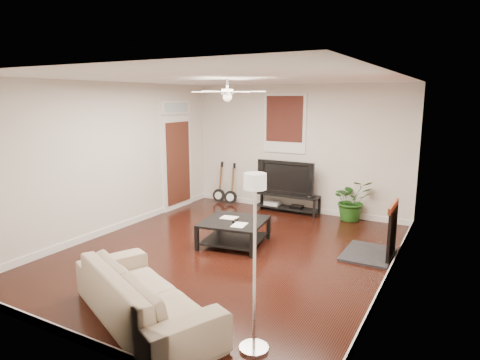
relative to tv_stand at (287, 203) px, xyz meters
The scene contains 14 objects.
room 3.03m from the tv_stand, 87.32° to the right, with size 5.01×6.01×2.81m.
brick_accent 3.38m from the tv_stand, 34.21° to the right, with size 0.02×2.20×2.80m, color #A65535.
fireplace 2.94m from the tv_stand, 37.37° to the right, with size 0.80×1.10×0.92m, color black.
window_back 1.76m from the tv_stand, 131.76° to the left, with size 1.00×0.06×1.30m, color #37100F.
door_left 2.70m from the tv_stand, 159.31° to the right, with size 0.08×1.00×2.50m, color white.
tv_stand is the anchor object (origin of this frame).
tv 0.58m from the tv_stand, 90.00° to the left, with size 1.31×0.17×0.75m, color black.
coffee_table 2.40m from the tv_stand, 89.39° to the right, with size 1.03×1.03×0.43m, color black.
sofa 5.10m from the tv_stand, 85.67° to the right, with size 2.24×0.88×0.65m, color tan.
floor_lamp 5.32m from the tv_stand, 70.80° to the right, with size 0.30×0.30×1.83m, color silver, non-canonical shape.
potted_plant 1.46m from the tv_stand, ahead, with size 0.79×0.68×0.88m, color #1F5418.
guitar_left 1.79m from the tv_stand, behind, with size 0.31×0.22×1.00m, color black, non-canonical shape.
guitar_right 1.44m from the tv_stand, behind, with size 0.31×0.22×1.00m, color black, non-canonical shape.
ceiling_fan 3.67m from the tv_stand, 87.32° to the right, with size 1.24×1.24×0.32m, color white, non-canonical shape.
Camera 1 is at (3.32, -5.58, 2.51)m, focal length 31.02 mm.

